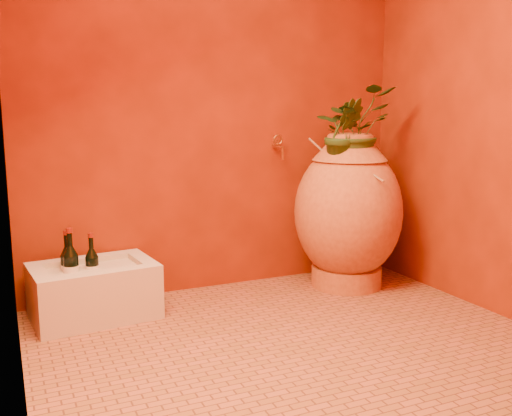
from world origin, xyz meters
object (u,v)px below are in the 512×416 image
wine_bottle_a (92,268)px  wine_bottle_b (71,268)px  stone_basin (94,292)px  wine_bottle_c (68,267)px  amphora (348,211)px  wall_tap (279,146)px

wine_bottle_a → wine_bottle_b: 0.12m
stone_basin → wine_bottle_c: wine_bottle_c is taller
stone_basin → amphora: bearing=-3.1°
wine_bottle_a → wall_tap: wall_tap is taller
wine_bottle_a → wine_bottle_b: size_ratio=0.88×
amphora → wall_tap: 0.62m
wine_bottle_a → amphora: bearing=-3.8°
amphora → wall_tap: size_ratio=6.27×
wine_bottle_a → wine_bottle_b: bearing=-169.5°
wine_bottle_a → wine_bottle_c: size_ratio=0.95×
amphora → wine_bottle_a: size_ratio=3.26×
amphora → wall_tap: (-0.37, 0.27, 0.42)m
wine_bottle_c → amphora: bearing=-5.2°
wine_bottle_b → wine_bottle_c: (-0.01, 0.07, -0.01)m
wine_bottle_c → stone_basin: bearing=-30.4°
stone_basin → wine_bottle_a: wine_bottle_a is taller
amphora → wine_bottle_c: 1.75m
wine_bottle_c → wall_tap: 1.51m
wall_tap → wine_bottle_a: bearing=-172.6°
wine_bottle_a → wall_tap: bearing=7.4°
wine_bottle_c → wall_tap: wall_tap is taller
stone_basin → wall_tap: 1.47m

